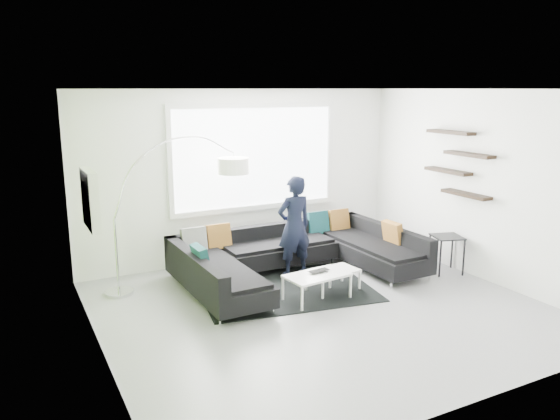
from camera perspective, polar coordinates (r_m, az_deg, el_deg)
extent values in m
plane|color=gray|center=(7.25, 4.39, -10.24)|extent=(5.50, 5.50, 0.00)
cube|color=white|center=(9.01, -3.86, 3.58)|extent=(5.50, 0.04, 2.80)
cube|color=white|center=(4.96, 20.10, -4.70)|extent=(5.50, 0.04, 2.80)
cube|color=white|center=(5.89, -18.79, -1.93)|extent=(0.04, 5.00, 2.80)
cube|color=white|center=(8.58, 20.38, 2.37)|extent=(0.04, 5.00, 2.80)
cube|color=white|center=(6.68, 4.80, 12.49)|extent=(5.50, 5.00, 0.04)
cube|color=#6B9E33|center=(5.89, -18.69, -1.92)|extent=(0.01, 5.00, 2.80)
cube|color=white|center=(9.01, -2.62, 5.53)|extent=(2.96, 0.06, 1.68)
cube|color=white|center=(6.43, -19.14, 1.07)|extent=(0.12, 0.66, 0.66)
cube|color=black|center=(8.73, 18.11, 4.69)|extent=(0.20, 1.24, 0.95)
cube|color=black|center=(8.22, 2.02, -6.03)|extent=(3.51, 2.22, 0.36)
cube|color=black|center=(8.12, 2.04, -3.89)|extent=(3.51, 2.22, 0.27)
cube|color=brown|center=(8.11, 2.04, -3.52)|extent=(3.10, 0.25, 0.38)
cube|color=black|center=(7.87, 0.54, -8.26)|extent=(2.65, 2.11, 0.01)
cube|color=silver|center=(7.63, 4.76, -7.57)|extent=(1.17, 0.76, 0.36)
cube|color=black|center=(8.87, 16.97, -4.44)|extent=(0.54, 0.54, 0.59)
imported|color=black|center=(8.24, 1.49, -1.71)|extent=(0.59, 0.41, 1.54)
imported|color=black|center=(7.46, 4.29, -6.48)|extent=(0.36, 0.28, 0.02)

